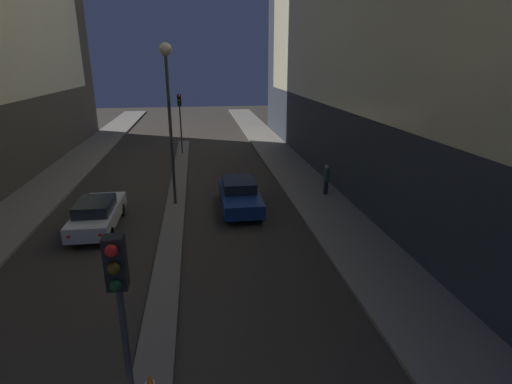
{
  "coord_description": "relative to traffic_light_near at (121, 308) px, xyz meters",
  "views": [
    {
      "loc": [
        1.38,
        -3.02,
        7.44
      ],
      "look_at": [
        4.1,
        15.66,
        1.2
      ],
      "focal_mm": 28.0,
      "sensor_mm": 36.0,
      "label": 1
    }
  ],
  "objects": [
    {
      "name": "car_left_lane",
      "position": [
        -3.37,
        12.09,
        -2.84
      ],
      "size": [
        1.77,
        4.82,
        1.47
      ],
      "color": "silver",
      "rests_on": "ground"
    },
    {
      "name": "pedestrian_on_right_sidewalk",
      "position": [
        8.45,
        15.06,
        -2.53
      ],
      "size": [
        0.34,
        0.34,
        1.74
      ],
      "color": "black",
      "rests_on": "sidewalk_right"
    },
    {
      "name": "median_strip",
      "position": [
        0.0,
        15.34,
        -3.53
      ],
      "size": [
        1.0,
        34.31,
        0.13
      ],
      "color": "#66605B",
      "rests_on": "ground"
    },
    {
      "name": "traffic_light_near",
      "position": [
        0.0,
        0.0,
        0.0
      ],
      "size": [
        0.32,
        0.42,
        4.74
      ],
      "color": "#383838",
      "rests_on": "median_strip"
    },
    {
      "name": "car_right_lane",
      "position": [
        3.37,
        13.74,
        -2.83
      ],
      "size": [
        1.92,
        4.8,
        1.51
      ],
      "color": "navy",
      "rests_on": "ground"
    },
    {
      "name": "street_lamp",
      "position": [
        0.0,
        14.74,
        2.6
      ],
      "size": [
        0.63,
        0.63,
        8.13
      ],
      "color": "#383838",
      "rests_on": "median_strip"
    },
    {
      "name": "traffic_light_mid",
      "position": [
        0.0,
        27.16,
        0.0
      ],
      "size": [
        0.32,
        0.42,
        4.74
      ],
      "color": "#383838",
      "rests_on": "median_strip"
    }
  ]
}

